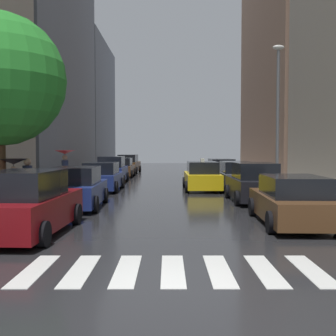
% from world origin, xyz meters
% --- Properties ---
extents(ground_plane, '(28.00, 72.00, 0.04)m').
position_xyz_m(ground_plane, '(0.00, 24.00, -0.02)').
color(ground_plane, '#252527').
extents(sidewalk_left, '(3.00, 72.00, 0.15)m').
position_xyz_m(sidewalk_left, '(-6.50, 24.00, 0.07)').
color(sidewalk_left, gray).
rests_on(sidewalk_left, ground).
extents(sidewalk_right, '(3.00, 72.00, 0.15)m').
position_xyz_m(sidewalk_right, '(6.50, 24.00, 0.07)').
color(sidewalk_right, gray).
rests_on(sidewalk_right, ground).
extents(crosswalk_stripes, '(5.85, 2.20, 0.01)m').
position_xyz_m(crosswalk_stripes, '(0.00, 1.30, 0.01)').
color(crosswalk_stripes, silver).
rests_on(crosswalk_stripes, ground).
extents(building_left_mid, '(6.00, 19.92, 24.86)m').
position_xyz_m(building_left_mid, '(-11.00, 28.88, 12.43)').
color(building_left_mid, slate).
rests_on(building_left_mid, ground).
extents(building_left_far, '(6.00, 16.91, 15.86)m').
position_xyz_m(building_left_far, '(-11.00, 47.63, 7.93)').
color(building_left_far, slate).
rests_on(building_left_far, ground).
extents(building_right_mid, '(6.00, 17.54, 24.15)m').
position_xyz_m(building_right_mid, '(11.00, 31.23, 12.07)').
color(building_right_mid, '#8C6B56').
rests_on(building_right_mid, ground).
extents(parked_car_left_nearest, '(2.28, 4.73, 1.78)m').
position_xyz_m(parked_car_left_nearest, '(-3.99, 4.73, 0.83)').
color(parked_car_left_nearest, maroon).
rests_on(parked_car_left_nearest, ground).
extents(parked_car_left_second, '(2.21, 4.55, 1.64)m').
position_xyz_m(parked_car_left_second, '(-3.78, 9.98, 0.77)').
color(parked_car_left_second, navy).
rests_on(parked_car_left_second, ground).
extents(parked_car_left_third, '(2.15, 4.38, 1.60)m').
position_xyz_m(parked_car_left_third, '(-3.81, 16.68, 0.75)').
color(parked_car_left_third, navy).
rests_on(parked_car_left_third, ground).
extents(parked_car_left_fourth, '(2.03, 4.15, 1.82)m').
position_xyz_m(parked_car_left_fourth, '(-3.96, 22.04, 0.84)').
color(parked_car_left_fourth, navy).
rests_on(parked_car_left_fourth, ground).
extents(parked_car_left_fifth, '(2.00, 4.22, 1.59)m').
position_xyz_m(parked_car_left_fifth, '(-3.92, 27.89, 0.74)').
color(parked_car_left_fifth, brown).
rests_on(parked_car_left_fifth, ground).
extents(parked_car_left_sixth, '(2.26, 4.76, 1.77)m').
position_xyz_m(parked_car_left_sixth, '(-3.94, 33.71, 0.82)').
color(parked_car_left_sixth, brown).
rests_on(parked_car_left_sixth, ground).
extents(parked_car_right_nearest, '(2.26, 4.73, 1.53)m').
position_xyz_m(parked_car_right_nearest, '(3.79, 6.27, 0.72)').
color(parked_car_right_nearest, brown).
rests_on(parked_car_right_nearest, ground).
extents(parked_car_right_second, '(2.14, 4.19, 1.75)m').
position_xyz_m(parked_car_right_second, '(3.72, 11.75, 0.81)').
color(parked_car_right_second, black).
rests_on(parked_car_right_second, ground).
extents(parked_car_right_third, '(2.02, 4.69, 1.62)m').
position_xyz_m(parked_car_right_third, '(3.82, 17.50, 0.76)').
color(parked_car_right_third, '#474C51').
rests_on(parked_car_right_third, ground).
extents(parked_car_right_fourth, '(2.17, 4.62, 1.62)m').
position_xyz_m(parked_car_right_fourth, '(3.74, 23.62, 0.76)').
color(parked_car_right_fourth, brown).
rests_on(parked_car_right_fourth, ground).
extents(taxi_midroad, '(2.10, 4.46, 1.81)m').
position_xyz_m(taxi_midroad, '(1.84, 16.94, 0.76)').
color(taxi_midroad, yellow).
rests_on(taxi_midroad, ground).
extents(pedestrian_foreground, '(1.10, 1.10, 2.13)m').
position_xyz_m(pedestrian_foreground, '(-5.61, 15.59, 1.73)').
color(pedestrian_foreground, gray).
rests_on(pedestrian_foreground, sidewalk_left).
extents(pedestrian_near_tree, '(0.95, 0.95, 1.88)m').
position_xyz_m(pedestrian_near_tree, '(-5.44, 7.68, 1.50)').
color(pedestrian_near_tree, gray).
rests_on(pedestrian_near_tree, sidewalk_left).
extents(pedestrian_by_kerb, '(0.36, 0.36, 1.86)m').
position_xyz_m(pedestrian_by_kerb, '(-5.42, 9.06, 1.14)').
color(pedestrian_by_kerb, brown).
rests_on(pedestrian_by_kerb, sidewalk_left).
extents(street_tree_left, '(4.55, 4.55, 6.86)m').
position_xyz_m(street_tree_left, '(-5.89, 7.68, 4.72)').
color(street_tree_left, '#513823').
rests_on(street_tree_left, sidewalk_left).
extents(lamp_post_right, '(0.60, 0.28, 7.50)m').
position_xyz_m(lamp_post_right, '(5.55, 14.86, 4.44)').
color(lamp_post_right, '#595B60').
rests_on(lamp_post_right, sidewalk_right).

